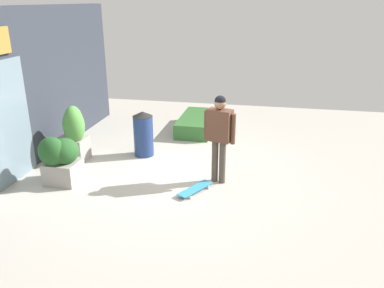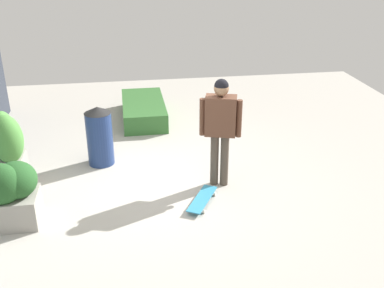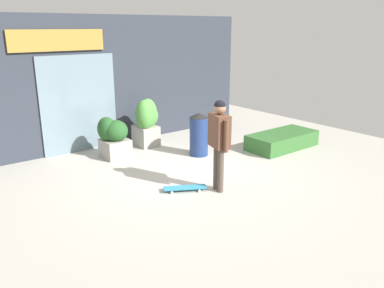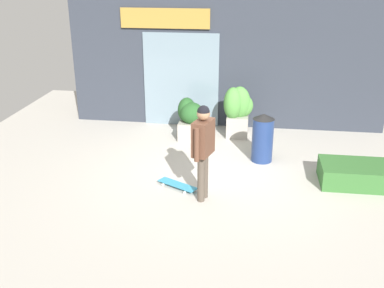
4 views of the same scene
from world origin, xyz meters
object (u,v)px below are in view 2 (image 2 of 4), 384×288
Objects in this scene: skateboarder at (221,121)px; planter_box_left at (5,148)px; skateboard at (202,199)px; trash_bin at (99,136)px; planter_box_right at (12,192)px.

skateboarder is 1.40× the size of planter_box_left.
skateboarder is at bearing 174.24° from skateboard.
skateboard is 0.78× the size of trash_bin.
planter_box_right is (-0.14, 2.67, 0.45)m from skateboard.
trash_bin is (1.59, 1.53, 0.47)m from skateboard.
skateboard is 0.83× the size of planter_box_right.
planter_box_left is (0.45, 3.33, -0.41)m from skateboarder.
trash_bin reaches higher than skateboard.
planter_box_left is 1.28× the size of planter_box_right.
skateboard is 2.26m from trash_bin.
planter_box_right is (-1.12, -0.29, -0.17)m from planter_box_left.
skateboarder reaches higher than planter_box_right.
planter_box_left is 1.17m from planter_box_right.
planter_box_right is 0.93× the size of trash_bin.
planter_box_left is at bearing -81.72° from skateboarder.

